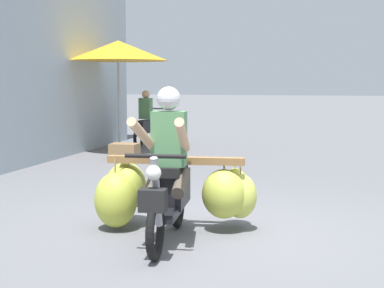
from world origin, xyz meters
TOP-DOWN VIEW (x-y plane):
  - ground_plane at (0.00, 0.00)m, footprint 120.00×120.00m
  - motorbike_main_loaded at (-0.57, 0.05)m, footprint 1.83×1.83m
  - motorbike_distant_ahead_left at (-3.48, 7.84)m, footprint 0.50×1.62m
  - market_umbrella_near_shop at (-3.69, 6.52)m, footprint 2.27×2.27m
  - produce_crate at (-3.04, 5.15)m, footprint 0.56×0.40m

SIDE VIEW (x-z plane):
  - ground_plane at x=0.00m, z-range 0.00..0.00m
  - produce_crate at x=-3.04m, z-range 0.00..0.36m
  - motorbike_main_loaded at x=-0.57m, z-range -0.30..1.28m
  - motorbike_distant_ahead_left at x=-3.48m, z-range -0.13..1.27m
  - market_umbrella_near_shop at x=-3.69m, z-range 1.04..3.59m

